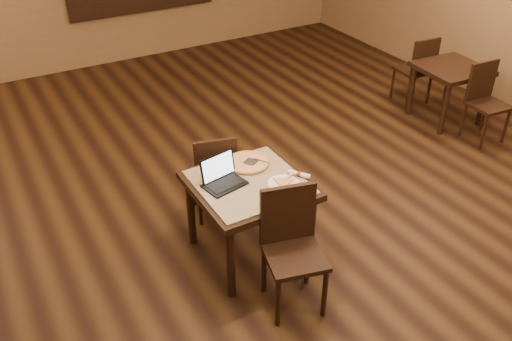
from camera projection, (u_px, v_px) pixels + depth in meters
ground at (286, 230)px, 5.12m from camera, size 10.00×10.00×0.00m
tiled_table at (249, 192)px, 4.50m from camera, size 0.92×0.92×0.76m
chair_main_near at (291, 241)px, 4.11m from camera, size 0.53×0.53×1.00m
chair_main_far at (214, 172)px, 5.03m from camera, size 0.48×0.48×0.91m
laptop at (221, 176)px, 4.41m from camera, size 0.37×0.32×0.23m
plate at (283, 184)px, 4.40m from camera, size 0.26×0.26×0.01m
pizza_slice at (283, 182)px, 4.40m from camera, size 0.27×0.27×0.02m
pizza_pan at (248, 164)px, 4.67m from camera, size 0.35×0.35×0.01m
pizza_whole at (248, 162)px, 4.66m from camera, size 0.37×0.37×0.03m
spatula at (251, 162)px, 4.65m from camera, size 0.22×0.28×0.01m
napkin_roll at (299, 174)px, 4.50m from camera, size 0.14×0.18×0.04m
other_table_a at (451, 76)px, 6.73m from camera, size 0.82×0.82×0.72m
other_table_a_chair_near at (485, 97)px, 6.37m from camera, size 0.43×0.43×0.93m
other_table_a_chair_far at (418, 67)px, 7.16m from camera, size 0.43×0.43×0.93m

